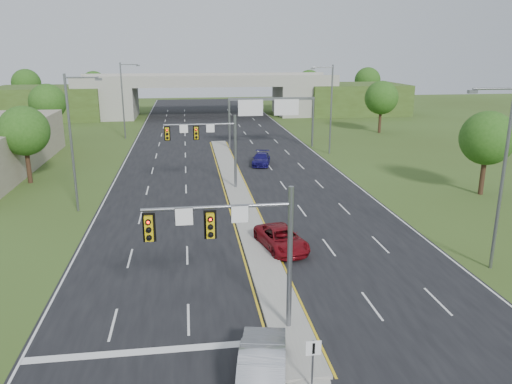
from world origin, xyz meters
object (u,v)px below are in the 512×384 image
object	(u,v)px
signal_mast_far	(211,140)
car_far_b	(261,159)
overpass	(208,98)
car_far_a	(281,239)
keep_right_sign	(313,357)
sign_gantry	(271,109)
signal_mast_near	(240,238)
car_silver	(263,362)

from	to	relation	value
signal_mast_far	car_far_b	distance (m)	12.32
signal_mast_far	overpass	distance (m)	55.13
car_far_a	keep_right_sign	bearing A→B (deg)	-107.84
car_far_a	car_far_b	distance (m)	25.22
keep_right_sign	car_far_a	size ratio (longest dim) A/B	0.43
sign_gantry	car_far_a	xyz separation A→B (m)	(-5.18, -35.24, -4.50)
overpass	car_far_a	size ratio (longest dim) A/B	15.51
keep_right_sign	overpass	distance (m)	84.55
signal_mast_near	car_far_b	bearing A→B (deg)	79.94
car_far_b	car_silver	bearing A→B (deg)	-86.01
car_far_a	car_silver	bearing A→B (deg)	-115.71
overpass	car_far_b	world-z (taller)	overpass
sign_gantry	car_far_b	bearing A→B (deg)	-105.24
car_silver	sign_gantry	bearing A→B (deg)	-88.83
car_far_a	sign_gantry	bearing A→B (deg)	69.81
signal_mast_far	overpass	world-z (taller)	overpass
signal_mast_far	signal_mast_near	bearing A→B (deg)	-90.00
signal_mast_far	car_far_b	bearing A→B (deg)	57.90
signal_mast_far	car_far_a	size ratio (longest dim) A/B	1.36
signal_mast_near	keep_right_sign	distance (m)	5.94
signal_mast_near	car_silver	distance (m)	5.30
signal_mast_near	car_far_a	distance (m)	11.19
signal_mast_near	car_silver	xyz separation A→B (m)	(0.46, -3.61, -3.85)
car_silver	signal_mast_near	bearing A→B (deg)	-71.71
signal_mast_near	overpass	bearing A→B (deg)	88.38
signal_mast_far	car_far_a	xyz separation A→B (m)	(3.76, -15.24, -3.99)
overpass	car_far_b	xyz separation A→B (m)	(3.92, -45.21, -2.86)
keep_right_sign	signal_mast_near	bearing A→B (deg)	116.94
keep_right_sign	car_silver	xyz separation A→B (m)	(-1.81, 0.84, -0.64)
car_silver	car_far_a	world-z (taller)	car_silver
signal_mast_near	car_far_a	size ratio (longest dim) A/B	1.36
car_far_a	car_far_b	bearing A→B (deg)	72.67
keep_right_sign	overpass	world-z (taller)	overpass
overpass	car_far_a	world-z (taller)	overpass
car_silver	car_far_a	xyz separation A→B (m)	(3.31, 13.37, -0.14)
signal_mast_near	sign_gantry	xyz separation A→B (m)	(8.95, 44.99, 0.51)
car_far_a	car_far_b	xyz separation A→B (m)	(2.42, 25.10, -0.04)
car_far_a	car_far_b	size ratio (longest dim) A/B	1.11
signal_mast_near	car_far_b	xyz separation A→B (m)	(6.19, 34.86, -4.03)
signal_mast_near	car_silver	bearing A→B (deg)	-82.79
keep_right_sign	overpass	size ratio (longest dim) A/B	0.03
signal_mast_near	car_far_a	world-z (taller)	signal_mast_near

